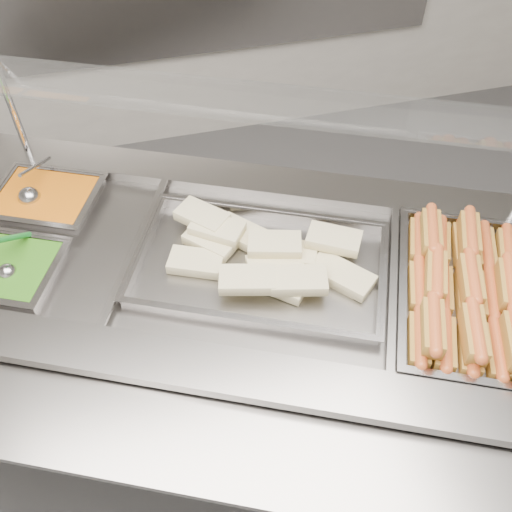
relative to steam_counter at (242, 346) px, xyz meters
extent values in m
cube|color=slate|center=(0.00, 0.00, -0.01)|extent=(2.13, 1.57, 0.95)
cube|color=gray|center=(-0.16, -0.35, 0.48)|extent=(1.93, 0.99, 0.03)
cube|color=gray|center=(0.16, 0.35, 0.48)|extent=(1.93, 0.99, 0.03)
cube|color=black|center=(0.00, 0.00, 0.35)|extent=(1.87, 1.31, 0.02)
cube|color=gray|center=(0.43, -0.20, 0.49)|extent=(0.28, 0.58, 0.01)
cube|color=gray|center=(-0.30, 0.14, 0.49)|extent=(0.28, 0.58, 0.01)
cube|color=gray|center=(-0.24, -0.51, 0.44)|extent=(1.90, 1.07, 0.02)
cylinder|color=silver|center=(-0.63, 0.68, 0.74)|extent=(0.03, 0.03, 0.48)
cube|color=silver|center=(0.09, 0.20, 0.91)|extent=(1.77, 1.05, 0.09)
cube|color=#C5520A|center=(-0.57, 0.44, 0.45)|extent=(0.38, 0.35, 0.10)
cube|color=#245F0F|center=(-0.71, 0.15, 0.45)|extent=(0.38, 0.35, 0.10)
cube|color=#93621E|center=(0.42, -0.40, 0.47)|extent=(0.12, 0.17, 0.06)
cylinder|color=#BE4B22|center=(0.42, -0.40, 0.50)|extent=(0.10, 0.18, 0.03)
cube|color=#93621E|center=(0.50, -0.23, 0.47)|extent=(0.12, 0.17, 0.06)
cylinder|color=#BE4B22|center=(0.50, -0.23, 0.50)|extent=(0.10, 0.18, 0.03)
cube|color=#93621E|center=(0.58, -0.05, 0.47)|extent=(0.12, 0.17, 0.06)
cylinder|color=#BE4B22|center=(0.58, -0.05, 0.50)|extent=(0.11, 0.18, 0.03)
cube|color=#93621E|center=(0.48, -0.43, 0.47)|extent=(0.12, 0.17, 0.06)
cylinder|color=#BE4B22|center=(0.48, -0.43, 0.50)|extent=(0.11, 0.18, 0.03)
cube|color=#93621E|center=(0.56, -0.26, 0.47)|extent=(0.12, 0.17, 0.06)
cylinder|color=#BE4B22|center=(0.56, -0.26, 0.50)|extent=(0.11, 0.18, 0.03)
cube|color=#93621E|center=(0.64, -0.08, 0.47)|extent=(0.13, 0.17, 0.06)
cylinder|color=#BE4B22|center=(0.64, -0.08, 0.50)|extent=(0.11, 0.18, 0.03)
cube|color=#93621E|center=(0.54, -0.46, 0.47)|extent=(0.12, 0.17, 0.06)
cylinder|color=#BE4B22|center=(0.54, -0.46, 0.50)|extent=(0.11, 0.18, 0.03)
cube|color=#93621E|center=(0.62, -0.29, 0.48)|extent=(0.12, 0.17, 0.06)
cylinder|color=#BE4B22|center=(0.62, -0.29, 0.50)|extent=(0.10, 0.18, 0.03)
cube|color=#93621E|center=(0.70, -0.11, 0.47)|extent=(0.12, 0.17, 0.06)
cylinder|color=#BE4B22|center=(0.70, -0.11, 0.50)|extent=(0.10, 0.18, 0.03)
cube|color=#93621E|center=(0.60, -0.49, 0.47)|extent=(0.12, 0.17, 0.06)
cylinder|color=#BE4B22|center=(0.60, -0.49, 0.50)|extent=(0.10, 0.18, 0.03)
cube|color=#93621E|center=(0.68, -0.31, 0.47)|extent=(0.12, 0.17, 0.06)
cylinder|color=#BE4B22|center=(0.68, -0.31, 0.50)|extent=(0.11, 0.18, 0.03)
cube|color=#93621E|center=(0.76, -0.14, 0.47)|extent=(0.12, 0.17, 0.06)
cylinder|color=#BE4B22|center=(0.76, -0.14, 0.50)|extent=(0.11, 0.18, 0.03)
cube|color=#93621E|center=(0.83, -0.17, 0.47)|extent=(0.12, 0.17, 0.06)
cylinder|color=#BE4B22|center=(0.83, -0.17, 0.50)|extent=(0.11, 0.18, 0.03)
cube|color=#93621E|center=(0.44, -0.40, 0.53)|extent=(0.12, 0.17, 0.06)
cylinder|color=#BE4B22|center=(0.44, -0.40, 0.55)|extent=(0.10, 0.18, 0.03)
cube|color=#93621E|center=(0.53, -0.24, 0.53)|extent=(0.12, 0.17, 0.06)
cylinder|color=#BE4B22|center=(0.53, -0.24, 0.55)|extent=(0.11, 0.18, 0.03)
cube|color=#93621E|center=(0.60, -0.08, 0.53)|extent=(0.12, 0.17, 0.06)
cylinder|color=#BE4B22|center=(0.60, -0.08, 0.55)|extent=(0.10, 0.18, 0.03)
cube|color=#93621E|center=(0.54, -0.45, 0.53)|extent=(0.11, 0.17, 0.06)
cylinder|color=#BE4B22|center=(0.54, -0.45, 0.55)|extent=(0.10, 0.18, 0.03)
cube|color=#93621E|center=(0.62, -0.28, 0.53)|extent=(0.11, 0.17, 0.06)
cylinder|color=#BE4B22|center=(0.62, -0.28, 0.55)|extent=(0.10, 0.18, 0.03)
cube|color=#93621E|center=(0.71, -0.12, 0.53)|extent=(0.12, 0.17, 0.06)
cylinder|color=#BE4B22|center=(0.71, -0.12, 0.55)|extent=(0.11, 0.18, 0.03)
cube|color=#93621E|center=(0.72, -0.32, 0.53)|extent=(0.12, 0.17, 0.06)
cylinder|color=#BE4B22|center=(0.72, -0.32, 0.55)|extent=(0.11, 0.18, 0.03)
cube|color=#C2B582|center=(0.16, -0.01, 0.48)|extent=(0.19, 0.16, 0.03)
cube|color=#C2B582|center=(-0.13, 0.03, 0.48)|extent=(0.19, 0.15, 0.03)
cube|color=#C2B582|center=(0.10, -0.04, 0.48)|extent=(0.17, 0.10, 0.03)
cube|color=#C2B582|center=(0.03, 0.11, 0.48)|extent=(0.18, 0.18, 0.03)
cube|color=#C2B582|center=(-0.07, 0.10, 0.49)|extent=(0.18, 0.18, 0.03)
cube|color=#C2B582|center=(0.10, -0.11, 0.48)|extent=(0.19, 0.18, 0.03)
cube|color=#C2B582|center=(0.28, -0.12, 0.48)|extent=(0.18, 0.18, 0.03)
cube|color=#C2B582|center=(0.30, -0.14, 0.48)|extent=(0.18, 0.19, 0.03)
cube|color=#C2B582|center=(0.12, 0.01, 0.52)|extent=(0.18, 0.13, 0.03)
cube|color=#C2B582|center=(0.30, -0.02, 0.52)|extent=(0.19, 0.16, 0.03)
cube|color=#C2B582|center=(0.00, -0.11, 0.52)|extent=(0.18, 0.13, 0.03)
cube|color=#C2B582|center=(-0.08, 0.18, 0.52)|extent=(0.18, 0.18, 0.03)
cube|color=#C2B582|center=(-0.04, 0.12, 0.52)|extent=(0.19, 0.17, 0.03)
cube|color=#C2B582|center=(0.15, -0.15, 0.52)|extent=(0.18, 0.13, 0.03)
sphere|color=#A5A5A9|center=(-0.62, 0.44, 0.50)|extent=(0.08, 0.08, 0.08)
cylinder|color=#A5A5A9|center=(-0.59, 0.52, 0.56)|extent=(0.09, 0.18, 0.08)
sphere|color=#A5A5A9|center=(-0.69, 0.12, 0.49)|extent=(0.06, 0.06, 0.06)
cylinder|color=#157829|center=(-0.65, 0.20, 0.56)|extent=(0.08, 0.14, 0.13)
camera|label=1|loc=(-0.23, -1.13, 1.81)|focal=40.00mm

